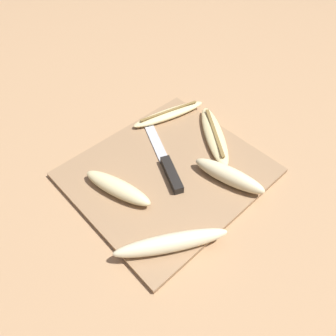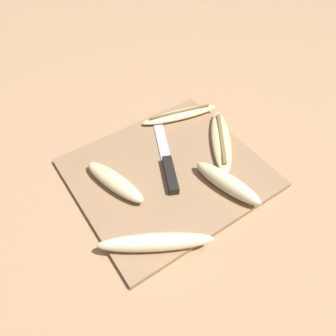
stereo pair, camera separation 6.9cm
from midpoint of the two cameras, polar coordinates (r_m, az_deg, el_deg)
The scene contains 8 objects.
ground_plane at distance 0.70m, azimuth 2.79°, elevation -1.33°, with size 4.00×4.00×0.00m, color tan.
cutting_board at distance 0.70m, azimuth 2.81°, elevation -1.02°, with size 0.38×0.34×0.01m.
knife at distance 0.69m, azimuth 2.88°, elevation 0.14°, with size 0.11×0.22×0.02m.
banana_bright_far at distance 0.58m, azimuth 1.31°, elevation -13.01°, with size 0.19×0.13×0.04m.
banana_cream_curved at distance 0.67m, azimuth 13.22°, elevation -2.70°, with size 0.07×0.16×0.04m.
banana_soft_right at distance 0.66m, azimuth -6.36°, elevation -2.53°, with size 0.08×0.16×0.03m.
banana_ripe_center at distance 0.81m, azimuth 4.53°, elevation 9.14°, with size 0.19×0.08×0.02m.
banana_mellow_near at distance 0.76m, azimuth 12.05°, elevation 4.34°, with size 0.15×0.19×0.02m.
Camera 2 is at (-0.25, -0.37, 0.54)m, focal length 35.00 mm.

